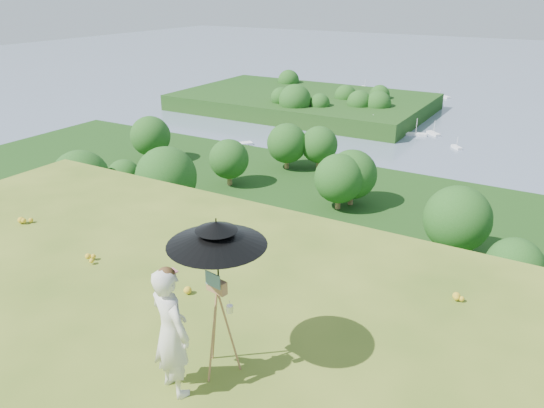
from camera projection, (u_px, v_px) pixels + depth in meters
The scene contains 9 objects.
shoreline_tier at pixel (503, 277), 79.43m from camera, with size 170.00×28.00×8.00m, color #726E5B.
peninsula at pixel (303, 94), 175.58m from camera, with size 90.00×60.00×12.00m, color #123D10, non-canonical shape.
slope_trees at pixel (465, 267), 39.51m from camera, with size 110.00×50.00×6.00m, color #1A4B16, non-canonical shape.
harbor_town at pixel (510, 238), 76.95m from camera, with size 110.00×22.00×5.00m, color silver, non-canonical shape.
moored_boats at pixel (505, 128), 152.95m from camera, with size 140.00×140.00×0.70m, color white, non-canonical shape.
painter at pixel (171, 332), 6.03m from camera, with size 0.60×0.39×1.64m, color silver.
field_easel at pixel (218, 322), 6.39m from camera, with size 0.54×0.54×1.41m, color #A67745, non-canonical shape.
sun_umbrella at pixel (217, 255), 6.07m from camera, with size 1.16×1.16×0.91m, color black, non-canonical shape.
painter_cap at pixel (166, 272), 5.74m from camera, with size 0.20×0.24×0.10m, color #D97788, non-canonical shape.
Camera 1 is at (5.09, -2.24, 4.47)m, focal length 35.00 mm.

